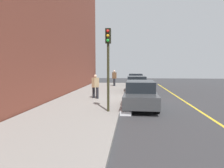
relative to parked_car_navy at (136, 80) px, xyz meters
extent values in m
plane|color=#333335|center=(11.22, -0.12, -0.76)|extent=(56.00, 56.00, 0.00)
cube|color=gray|center=(11.22, -3.42, -0.68)|extent=(28.00, 4.60, 0.15)
cube|color=gold|center=(11.22, 3.08, -0.75)|extent=(28.00, 0.14, 0.01)
cube|color=white|center=(10.61, -0.82, -0.65)|extent=(8.76, 0.56, 0.22)
cylinder|color=black|center=(1.42, 0.83, -0.44)|extent=(0.64, 0.23, 0.64)
cylinder|color=black|center=(1.41, -0.85, -0.44)|extent=(0.64, 0.23, 0.64)
cylinder|color=black|center=(-1.28, 0.85, -0.44)|extent=(0.64, 0.23, 0.64)
cylinder|color=black|center=(-1.30, -0.83, -0.44)|extent=(0.64, 0.23, 0.64)
cube|color=navy|center=(0.06, 0.00, -0.17)|extent=(4.38, 1.84, 0.64)
cube|color=black|center=(-0.16, 0.00, 0.45)|extent=(2.28, 1.62, 0.60)
cylinder|color=black|center=(7.88, 0.80, -0.44)|extent=(0.64, 0.23, 0.64)
cylinder|color=black|center=(7.91, -0.88, -0.44)|extent=(0.64, 0.23, 0.64)
cylinder|color=black|center=(5.29, 0.75, -0.44)|extent=(0.64, 0.23, 0.64)
cylinder|color=black|center=(5.32, -0.93, -0.44)|extent=(0.64, 0.23, 0.64)
cube|color=black|center=(6.60, -0.07, -0.17)|extent=(4.22, 1.88, 0.64)
cube|color=black|center=(6.39, -0.07, 0.45)|extent=(2.21, 1.64, 0.60)
cylinder|color=black|center=(14.25, 0.78, -0.44)|extent=(0.65, 0.24, 0.64)
cylinder|color=black|center=(14.20, -0.90, -0.44)|extent=(0.65, 0.24, 0.64)
cylinder|color=black|center=(11.38, 0.86, -0.44)|extent=(0.65, 0.24, 0.64)
cylinder|color=black|center=(11.33, -0.82, -0.44)|extent=(0.65, 0.24, 0.64)
cube|color=#383A3D|center=(12.79, -0.02, -0.17)|extent=(4.68, 1.93, 0.64)
cube|color=black|center=(12.56, -0.01, 0.45)|extent=(2.45, 1.67, 0.60)
cylinder|color=black|center=(1.21, -2.52, -0.18)|extent=(0.20, 0.20, 0.85)
cylinder|color=black|center=(1.60, -2.45, -0.18)|extent=(0.20, 0.20, 0.85)
cube|color=brown|center=(1.41, -2.48, 0.60)|extent=(0.39, 0.53, 0.72)
sphere|color=beige|center=(1.41, -2.48, 1.07)|extent=(0.23, 0.23, 0.23)
cylinder|color=black|center=(10.82, -2.89, -0.22)|extent=(0.18, 0.18, 0.78)
cylinder|color=black|center=(10.61, -3.18, -0.22)|extent=(0.18, 0.18, 0.78)
cube|color=tan|center=(10.72, -3.03, 0.50)|extent=(0.53, 0.49, 0.66)
sphere|color=#D8AD8C|center=(10.72, -3.03, 0.94)|extent=(0.22, 0.22, 0.22)
cylinder|color=#2D2D19|center=(14.69, -1.68, 1.06)|extent=(0.12, 0.12, 3.33)
cube|color=black|center=(14.69, -1.68, 3.07)|extent=(0.26, 0.26, 0.70)
sphere|color=red|center=(14.84, -1.68, 3.28)|extent=(0.14, 0.14, 0.14)
sphere|color=orange|center=(14.84, -1.68, 3.06)|extent=(0.14, 0.14, 0.14)
sphere|color=green|center=(14.84, -1.68, 2.84)|extent=(0.14, 0.14, 0.14)
camera|label=1|loc=(24.34, -0.58, 1.59)|focal=31.91mm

